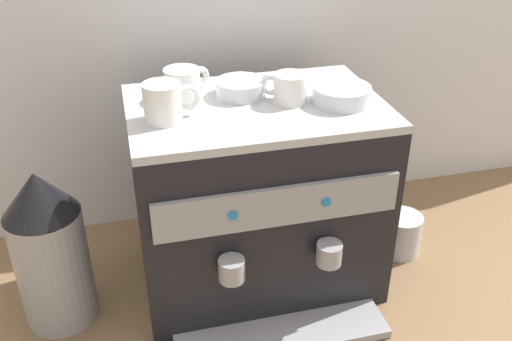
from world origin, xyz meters
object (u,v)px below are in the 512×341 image
Objects in this scene: ceramic_cup_1 at (289,88)px; coffee_grinder at (50,249)px; milk_pitcher at (401,234)px; ceramic_bowl_1 at (342,95)px; ceramic_cup_2 at (165,102)px; ceramic_bowl_0 at (241,88)px; espresso_machine at (256,197)px; ceramic_cup_0 at (184,83)px.

coffee_grinder is at bearing -177.18° from ceramic_cup_1.
ceramic_cup_1 is 0.83× the size of milk_pitcher.
milk_pitcher is (0.22, 0.03, -0.44)m from ceramic_bowl_1.
ceramic_bowl_0 is at bearing 27.20° from ceramic_cup_2.
ceramic_bowl_1 is 0.73m from coffee_grinder.
espresso_machine reaches higher than coffee_grinder.
ceramic_cup_0 is 0.35m from ceramic_bowl_1.
ceramic_cup_0 is at bearing 152.31° from espresso_machine.
ceramic_cup_1 reaches higher than espresso_machine.
ceramic_cup_2 is 0.43m from coffee_grinder.
ceramic_bowl_0 is at bearing 146.64° from ceramic_cup_1.
ceramic_bowl_1 is at bearing -19.08° from ceramic_cup_0.
ceramic_cup_2 reaches higher than ceramic_bowl_0.
espresso_machine is at bearing 168.58° from ceramic_bowl_1.
milk_pitcher is (0.88, 0.03, -0.14)m from coffee_grinder.
ceramic_cup_0 is at bearing 17.91° from coffee_grinder.
ceramic_cup_0 is 0.12m from ceramic_cup_2.
ceramic_cup_2 reaches higher than ceramic_cup_1.
espresso_machine is at bearing 9.61° from ceramic_cup_2.
ceramic_cup_1 is 0.77× the size of ceramic_cup_2.
ceramic_bowl_1 is (0.33, -0.11, -0.02)m from ceramic_cup_0.
milk_pitcher is at bearing -0.12° from ceramic_cup_1.
espresso_machine is at bearing 3.63° from coffee_grinder.
ceramic_cup_2 is at bearing -152.80° from ceramic_bowl_0.
milk_pitcher is at bearing 8.56° from ceramic_bowl_1.
ceramic_cup_2 is at bearing -170.39° from espresso_machine.
ceramic_cup_2 is (-0.27, -0.03, 0.01)m from ceramic_cup_1.
ceramic_cup_0 is 0.91× the size of ceramic_cup_2.
coffee_grinder is 3.41× the size of milk_pitcher.
ceramic_cup_0 is 0.98× the size of ceramic_bowl_0.
milk_pitcher is (0.40, -0.00, -0.18)m from espresso_machine.
milk_pitcher is at bearing 2.85° from ceramic_cup_2.
coffee_grinder is (-0.55, -0.03, -0.31)m from ceramic_cup_1.
espresso_machine is 4.64× the size of ceramic_cup_2.
ceramic_bowl_1 is 0.33× the size of coffee_grinder.
ceramic_cup_1 is 0.27m from ceramic_cup_2.
ceramic_cup_1 is at bearing 179.88° from milk_pitcher.
ceramic_cup_1 is at bearing -20.21° from ceramic_cup_0.
coffee_grinder is (-0.28, 0.00, -0.32)m from ceramic_cup_2.
espresso_machine is 4.97× the size of milk_pitcher.
ceramic_bowl_0 is (-0.02, 0.06, 0.26)m from espresso_machine.
ceramic_bowl_1 is at bearing -16.81° from ceramic_cup_1.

